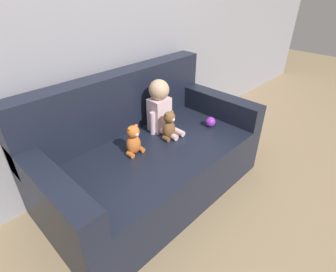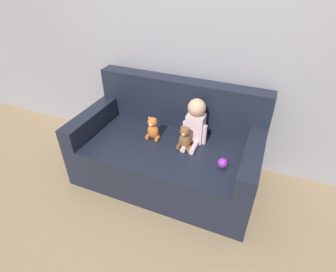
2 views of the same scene
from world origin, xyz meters
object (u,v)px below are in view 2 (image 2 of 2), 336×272
Objects in this scene: couch at (169,150)px; teddy_bear_brown at (185,138)px; person_baby at (195,122)px; plush_toy_side at (153,129)px; toy_ball at (223,163)px.

couch is 7.42× the size of teddy_bear_brown.
couch is at bearing -160.15° from person_baby.
teddy_bear_brown is 1.00× the size of plush_toy_side.
toy_ball is (0.76, -0.17, -0.07)m from plush_toy_side.
plush_toy_side is 0.78m from toy_ball.
couch reaches higher than teddy_bear_brown.
person_baby is 1.87× the size of teddy_bear_brown.
plush_toy_side is (-0.40, -0.12, -0.11)m from person_baby.
plush_toy_side is (-0.35, 0.03, -0.00)m from teddy_bear_brown.
couch is 3.97× the size of person_baby.
person_baby is (0.24, 0.09, 0.35)m from couch.
couch reaches higher than toy_ball.
teddy_bear_brown is at bearing -19.48° from couch.
person_baby is 0.49m from toy_ball.
plush_toy_side is 2.72× the size of toy_ball.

